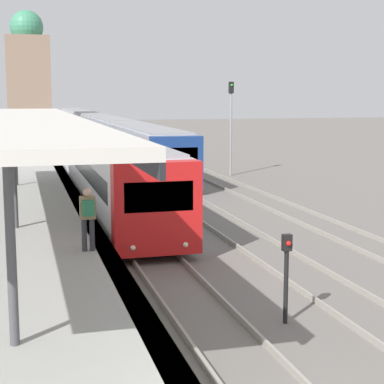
{
  "coord_description": "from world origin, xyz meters",
  "views": [
    {
      "loc": [
        -3.82,
        -7.18,
        4.92
      ],
      "look_at": [
        1.79,
        13.6,
        1.66
      ],
      "focal_mm": 60.0,
      "sensor_mm": 36.0,
      "label": 1
    }
  ],
  "objects_px": {
    "person_on_platform": "(88,214)",
    "signal_post_near": "(286,269)",
    "signal_mast_far": "(231,118)",
    "train_near": "(79,143)",
    "train_far": "(97,128)"
  },
  "relations": [
    {
      "from": "train_far",
      "to": "signal_mast_far",
      "type": "distance_m",
      "value": 26.23
    },
    {
      "from": "person_on_platform",
      "to": "signal_post_near",
      "type": "distance_m",
      "value": 5.63
    },
    {
      "from": "person_on_platform",
      "to": "train_far",
      "type": "xyz_separation_m",
      "value": [
        5.75,
        46.53,
        -0.17
      ]
    },
    {
      "from": "signal_mast_far",
      "to": "person_on_platform",
      "type": "bearing_deg",
      "value": -117.56
    },
    {
      "from": "train_near",
      "to": "train_far",
      "type": "bearing_deg",
      "value": 79.78
    },
    {
      "from": "train_near",
      "to": "signal_mast_far",
      "type": "height_order",
      "value": "signal_mast_far"
    },
    {
      "from": "train_far",
      "to": "signal_post_near",
      "type": "distance_m",
      "value": 50.66
    },
    {
      "from": "person_on_platform",
      "to": "signal_mast_far",
      "type": "height_order",
      "value": "signal_mast_far"
    },
    {
      "from": "person_on_platform",
      "to": "train_near",
      "type": "bearing_deg",
      "value": 85.34
    },
    {
      "from": "signal_post_near",
      "to": "signal_mast_far",
      "type": "xyz_separation_m",
      "value": [
        7.09,
        24.97,
        2.33
      ]
    },
    {
      "from": "person_on_platform",
      "to": "signal_mast_far",
      "type": "distance_m",
      "value": 23.6
    },
    {
      "from": "signal_mast_far",
      "to": "train_near",
      "type": "bearing_deg",
      "value": 146.33
    },
    {
      "from": "person_on_platform",
      "to": "signal_post_near",
      "type": "height_order",
      "value": "person_on_platform"
    },
    {
      "from": "train_near",
      "to": "train_far",
      "type": "relative_size",
      "value": 0.77
    },
    {
      "from": "person_on_platform",
      "to": "train_near",
      "type": "distance_m",
      "value": 26.77
    }
  ]
}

